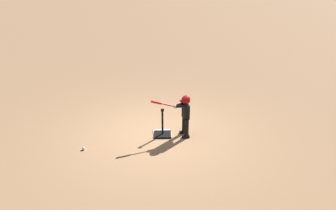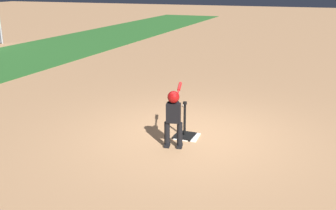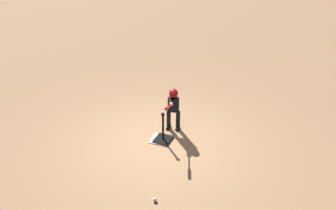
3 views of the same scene
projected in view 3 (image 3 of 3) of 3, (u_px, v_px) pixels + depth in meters
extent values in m
plane|color=#AD7F56|center=(158.00, 143.00, 7.48)|extent=(90.00, 90.00, 0.00)
cube|color=white|center=(161.00, 139.00, 7.58)|extent=(0.47, 0.47, 0.02)
cube|color=black|center=(163.00, 139.00, 7.56)|extent=(0.42, 0.37, 0.04)
cylinder|color=black|center=(163.00, 127.00, 7.40)|extent=(0.05, 0.05, 0.62)
cylinder|color=black|center=(163.00, 114.00, 7.24)|extent=(0.08, 0.08, 0.05)
cylinder|color=black|center=(178.00, 120.00, 7.88)|extent=(0.12, 0.12, 0.48)
cube|color=black|center=(178.00, 128.00, 7.96)|extent=(0.19, 0.12, 0.06)
cylinder|color=black|center=(169.00, 119.00, 7.92)|extent=(0.12, 0.12, 0.48)
cube|color=black|center=(168.00, 127.00, 8.01)|extent=(0.19, 0.12, 0.06)
cube|color=black|center=(173.00, 105.00, 7.70)|extent=(0.18, 0.27, 0.36)
sphere|color=#DBB293|center=(174.00, 94.00, 7.57)|extent=(0.18, 0.18, 0.18)
sphere|color=maroon|center=(174.00, 93.00, 7.56)|extent=(0.22, 0.22, 0.22)
cube|color=maroon|center=(173.00, 96.00, 7.50)|extent=(0.14, 0.18, 0.01)
cylinder|color=black|center=(174.00, 101.00, 7.50)|extent=(0.29, 0.10, 0.10)
cylinder|color=black|center=(171.00, 101.00, 7.52)|extent=(0.29, 0.20, 0.10)
sphere|color=#DBB293|center=(171.00, 104.00, 7.40)|extent=(0.09, 0.09, 0.09)
cylinder|color=red|center=(169.00, 106.00, 7.12)|extent=(0.56, 0.14, 0.22)
cylinder|color=red|center=(167.00, 108.00, 6.94)|extent=(0.26, 0.11, 0.14)
cylinder|color=black|center=(171.00, 104.00, 7.42)|extent=(0.04, 0.05, 0.05)
sphere|color=white|center=(155.00, 200.00, 5.85)|extent=(0.07, 0.07, 0.07)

